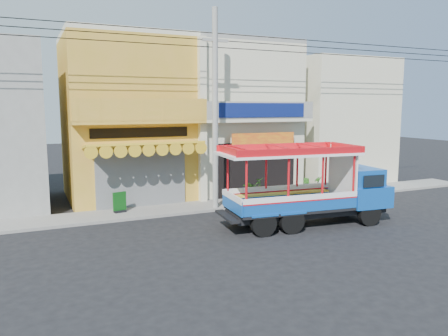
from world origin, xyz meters
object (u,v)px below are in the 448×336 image
object	(u,v)px
potted_plant_c	(318,185)
songthaew_truck	(318,186)
potted_plant_a	(252,189)
potted_plant_b	(308,186)
utility_pole	(218,100)
green_sign	(120,204)

from	to	relation	value
potted_plant_c	songthaew_truck	bearing A→B (deg)	-20.09
potted_plant_a	potted_plant_b	distance (m)	3.38
potted_plant_b	songthaew_truck	bearing A→B (deg)	93.41
utility_pole	potted_plant_c	size ratio (longest dim) A/B	30.63
utility_pole	green_sign	world-z (taller)	utility_pole
songthaew_truck	potted_plant_c	world-z (taller)	songthaew_truck
utility_pole	green_sign	xyz separation A→B (m)	(-4.35, 0.88, -4.53)
utility_pole	potted_plant_c	distance (m)	7.61
potted_plant_a	potted_plant_c	xyz separation A→B (m)	(3.96, -0.01, -0.10)
songthaew_truck	green_sign	size ratio (longest dim) A/B	7.82
utility_pole	potted_plant_b	distance (m)	7.18
utility_pole	green_sign	distance (m)	6.34
utility_pole	songthaew_truck	world-z (taller)	utility_pole
songthaew_truck	potted_plant_a	bearing A→B (deg)	96.17
potted_plant_b	green_sign	bearing A→B (deg)	34.47
potted_plant_a	potted_plant_c	distance (m)	3.96
potted_plant_b	potted_plant_c	size ratio (longest dim) A/B	0.95
utility_pole	potted_plant_c	world-z (taller)	utility_pole
utility_pole	potted_plant_a	size ratio (longest dim) A/B	25.20
songthaew_truck	potted_plant_c	xyz separation A→B (m)	(3.45, 4.63, -0.98)
songthaew_truck	green_sign	distance (m)	8.55
potted_plant_a	potted_plant_b	bearing A→B (deg)	-21.68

